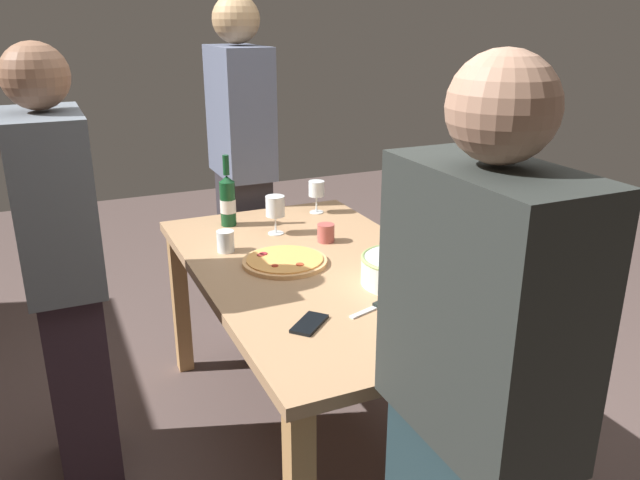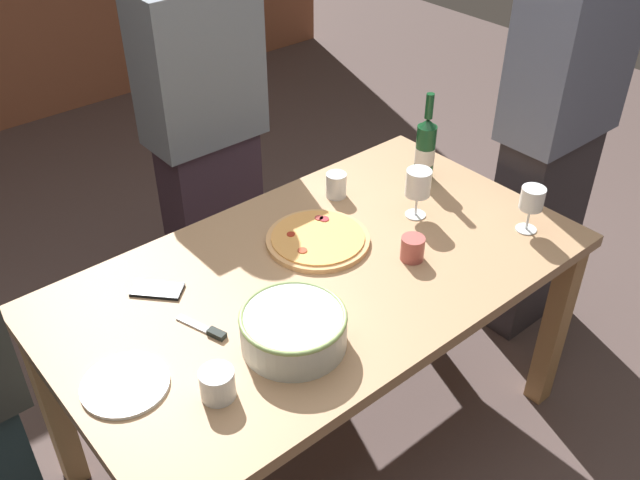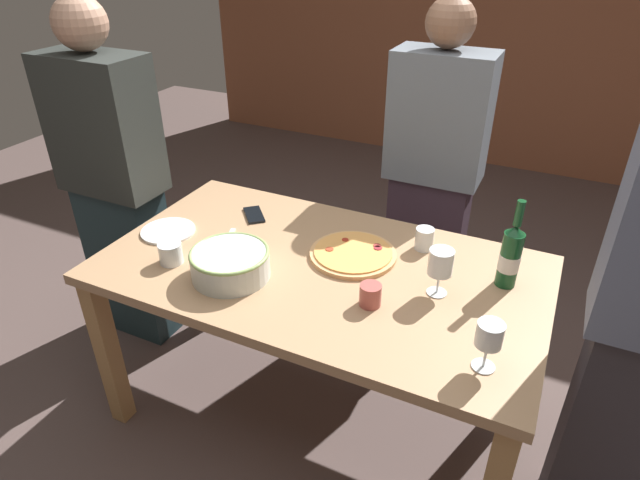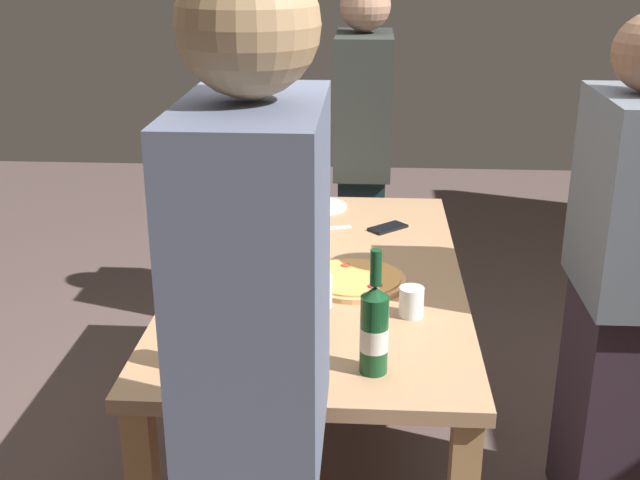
# 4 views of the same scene
# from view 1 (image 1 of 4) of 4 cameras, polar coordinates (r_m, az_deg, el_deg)

# --- Properties ---
(ground_plane) EXTENTS (8.00, 8.00, 0.00)m
(ground_plane) POSITION_cam_1_polar(r_m,az_deg,el_deg) (2.77, 0.00, -16.95)
(ground_plane) COLOR brown
(dining_table) EXTENTS (1.60, 0.90, 0.75)m
(dining_table) POSITION_cam_1_polar(r_m,az_deg,el_deg) (2.43, 0.00, -4.46)
(dining_table) COLOR tan
(dining_table) RESTS_ON ground
(pizza) EXTENTS (0.33, 0.33, 0.03)m
(pizza) POSITION_cam_1_polar(r_m,az_deg,el_deg) (2.43, -3.20, -1.91)
(pizza) COLOR #E3A86C
(pizza) RESTS_ON dining_table
(serving_bowl) EXTENTS (0.28, 0.28, 0.10)m
(serving_bowl) POSITION_cam_1_polar(r_m,az_deg,el_deg) (2.25, 7.21, -2.57)
(serving_bowl) COLOR silver
(serving_bowl) RESTS_ON dining_table
(wine_bottle) EXTENTS (0.07, 0.07, 0.32)m
(wine_bottle) POSITION_cam_1_polar(r_m,az_deg,el_deg) (2.86, -8.31, 3.59)
(wine_bottle) COLOR #134321
(wine_bottle) RESTS_ON dining_table
(wine_glass_near_pizza) EXTENTS (0.08, 0.08, 0.17)m
(wine_glass_near_pizza) POSITION_cam_1_polar(r_m,az_deg,el_deg) (2.73, -4.05, 2.88)
(wine_glass_near_pizza) COLOR white
(wine_glass_near_pizza) RESTS_ON dining_table
(wine_glass_by_bottle) EXTENTS (0.08, 0.08, 0.16)m
(wine_glass_by_bottle) POSITION_cam_1_polar(r_m,az_deg,el_deg) (3.02, -0.32, 4.55)
(wine_glass_by_bottle) COLOR white
(wine_glass_by_bottle) RESTS_ON dining_table
(cup_amber) EXTENTS (0.07, 0.07, 0.09)m
(cup_amber) POSITION_cam_1_polar(r_m,az_deg,el_deg) (2.57, -8.50, -0.11)
(cup_amber) COLOR white
(cup_amber) RESTS_ON dining_table
(cup_ceramic) EXTENTS (0.07, 0.07, 0.08)m
(cup_ceramic) POSITION_cam_1_polar(r_m,az_deg,el_deg) (2.65, 0.53, 0.64)
(cup_ceramic) COLOR #B3534D
(cup_ceramic) RESTS_ON dining_table
(cup_spare) EXTENTS (0.09, 0.09, 0.08)m
(cup_spare) POSITION_cam_1_polar(r_m,az_deg,el_deg) (2.08, 11.19, -5.22)
(cup_spare) COLOR white
(cup_spare) RESTS_ON dining_table
(side_plate) EXTENTS (0.22, 0.22, 0.01)m
(side_plate) POSITION_cam_1_polar(r_m,az_deg,el_deg) (1.89, 9.55, -8.94)
(side_plate) COLOR white
(side_plate) RESTS_ON dining_table
(cell_phone) EXTENTS (0.15, 0.15, 0.01)m
(cell_phone) POSITION_cam_1_polar(r_m,az_deg,el_deg) (1.96, -0.96, -7.53)
(cell_phone) COLOR black
(cell_phone) RESTS_ON dining_table
(pizza_knife) EXTENTS (0.07, 0.16, 0.02)m
(pizza_knife) POSITION_cam_1_polar(r_m,az_deg,el_deg) (2.07, 4.85, -6.05)
(pizza_knife) COLOR silver
(pizza_knife) RESTS_ON dining_table
(person_host) EXTENTS (0.46, 0.24, 1.60)m
(person_host) POSITION_cam_1_polar(r_m,az_deg,el_deg) (1.49, 13.55, -15.71)
(person_host) COLOR #203338
(person_host) RESTS_ON ground
(person_guest_left) EXTENTS (0.44, 0.24, 1.74)m
(person_guest_left) POSITION_cam_1_polar(r_m,az_deg,el_deg) (3.35, -7.00, 6.35)
(person_guest_left) COLOR #312D32
(person_guest_left) RESTS_ON ground
(person_guest_right) EXTENTS (0.44, 0.24, 1.58)m
(person_guest_right) POSITION_cam_1_polar(r_m,az_deg,el_deg) (2.36, -21.96, -3.20)
(person_guest_right) COLOR #342530
(person_guest_right) RESTS_ON ground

